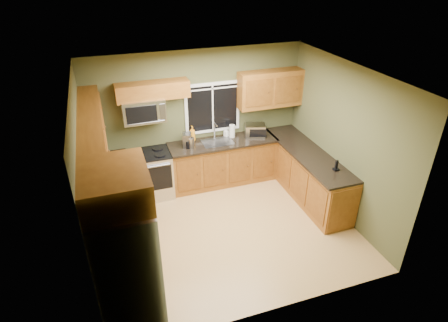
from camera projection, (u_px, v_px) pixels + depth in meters
floor at (228, 228)px, 6.52m from camera, size 4.20×4.20×0.00m
ceiling at (229, 76)px, 5.21m from camera, size 4.20×4.20×0.00m
back_wall at (198, 119)px, 7.36m from camera, size 4.20×0.00×4.20m
front_wall at (279, 231)px, 4.37m from camera, size 4.20×0.00×4.20m
left_wall at (88, 184)px, 5.27m from camera, size 0.00×3.60×3.60m
right_wall at (343, 142)px, 6.46m from camera, size 0.00×3.60×3.60m
window at (213, 108)px, 7.33m from camera, size 1.12×0.03×1.02m
base_cabinets_left at (116, 212)px, 6.19m from camera, size 0.60×2.65×0.90m
countertop_left at (113, 188)px, 5.97m from camera, size 0.65×2.65×0.04m
base_cabinets_back at (223, 162)px, 7.66m from camera, size 2.17×0.60×0.90m
countertop_back at (223, 142)px, 7.41m from camera, size 2.17×0.65×0.04m
base_cabinets_peninsula at (306, 174)px, 7.26m from camera, size 0.60×2.52×0.90m
countertop_peninsula at (307, 153)px, 7.03m from camera, size 0.65×2.50×0.04m
upper_cabinets_left at (93, 136)px, 5.47m from camera, size 0.33×2.65×0.72m
upper_cabinets_back_left at (153, 90)px, 6.63m from camera, size 1.30×0.33×0.30m
upper_cabinets_back_right at (270, 89)px, 7.38m from camera, size 1.30×0.33×0.72m
upper_cabinet_over_fridge at (115, 186)px, 3.97m from camera, size 0.72×0.90×0.38m
refrigerator at (128, 265)px, 4.51m from camera, size 0.74×0.90×1.80m
range at (151, 174)px, 7.21m from camera, size 0.76×0.69×0.94m
microwave at (144, 110)px, 6.72m from camera, size 0.76×0.41×0.42m
sink at (217, 141)px, 7.38m from camera, size 0.60×0.42×0.36m
toaster_oven at (255, 130)px, 7.57m from camera, size 0.47×0.41×0.25m
coffee_maker at (187, 141)px, 7.14m from camera, size 0.21×0.25×0.27m
kettle at (191, 142)px, 7.12m from camera, size 0.14×0.14×0.25m
paper_towel_roll at (232, 131)px, 7.52m from camera, size 0.15×0.15×0.29m
soap_bottle_a at (192, 134)px, 7.35m from camera, size 0.12×0.12×0.31m
soap_bottle_b at (226, 132)px, 7.58m from camera, size 0.11×0.11×0.18m
cordless_phone at (336, 167)px, 6.39m from camera, size 0.09×0.09×0.19m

